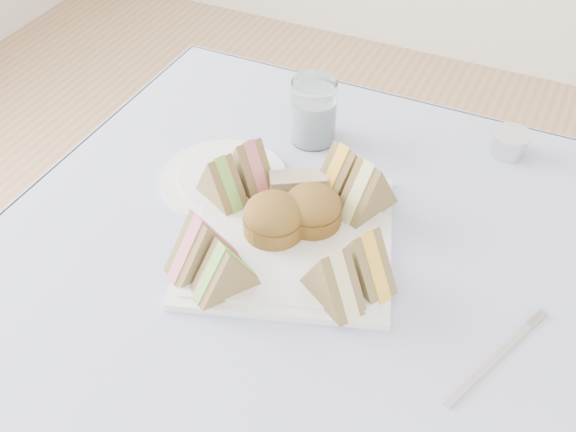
% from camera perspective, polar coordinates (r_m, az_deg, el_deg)
% --- Properties ---
extents(tablecloth, '(1.02, 1.02, 0.01)m').
position_cam_1_polar(tablecloth, '(0.94, 3.30, -7.17)').
color(tablecloth, '#A6B4E8').
rests_on(tablecloth, table).
extents(serving_plate, '(0.37, 0.37, 0.01)m').
position_cam_1_polar(serving_plate, '(1.02, -0.00, -1.84)').
color(serving_plate, white).
rests_on(serving_plate, tablecloth).
extents(sandwich_fl_a, '(0.09, 0.11, 0.09)m').
position_cam_1_polar(sandwich_fl_a, '(0.95, -6.86, -2.06)').
color(sandwich_fl_a, brown).
rests_on(sandwich_fl_a, serving_plate).
extents(sandwich_fl_b, '(0.08, 0.10, 0.08)m').
position_cam_1_polar(sandwich_fl_b, '(0.92, -5.06, -4.03)').
color(sandwich_fl_b, brown).
rests_on(sandwich_fl_b, serving_plate).
extents(sandwich_fr_a, '(0.10, 0.09, 0.08)m').
position_cam_1_polar(sandwich_fr_a, '(0.93, 6.02, -3.16)').
color(sandwich_fr_a, brown).
rests_on(sandwich_fr_a, serving_plate).
extents(sandwich_fr_b, '(0.10, 0.09, 0.08)m').
position_cam_1_polar(sandwich_fr_b, '(0.91, 3.63, -4.66)').
color(sandwich_fr_b, brown).
rests_on(sandwich_fr_b, serving_plate).
extents(sandwich_bl_a, '(0.10, 0.08, 0.08)m').
position_cam_1_polar(sandwich_bl_a, '(1.05, -5.32, 2.99)').
color(sandwich_bl_a, brown).
rests_on(sandwich_bl_a, serving_plate).
extents(sandwich_bl_b, '(0.10, 0.08, 0.08)m').
position_cam_1_polar(sandwich_bl_b, '(1.07, -3.06, 4.18)').
color(sandwich_bl_b, brown).
rests_on(sandwich_bl_b, serving_plate).
extents(sandwich_br_a, '(0.08, 0.11, 0.09)m').
position_cam_1_polar(sandwich_br_a, '(1.03, 6.29, 2.32)').
color(sandwich_br_a, brown).
rests_on(sandwich_br_a, serving_plate).
extents(sandwich_br_b, '(0.08, 0.11, 0.09)m').
position_cam_1_polar(sandwich_br_b, '(1.06, 4.38, 3.72)').
color(sandwich_br_b, brown).
rests_on(sandwich_br_b, serving_plate).
extents(scone_left, '(0.11, 0.11, 0.06)m').
position_cam_1_polar(scone_left, '(1.00, -1.14, -0.09)').
color(scone_left, brown).
rests_on(scone_left, serving_plate).
extents(scone_right, '(0.12, 0.12, 0.06)m').
position_cam_1_polar(scone_right, '(1.01, 1.93, 0.62)').
color(scone_right, brown).
rests_on(scone_right, serving_plate).
extents(pastry_slice, '(0.09, 0.07, 0.04)m').
position_cam_1_polar(pastry_slice, '(1.06, 0.81, 2.40)').
color(pastry_slice, '#D9CF85').
rests_on(pastry_slice, serving_plate).
extents(side_plate, '(0.20, 0.20, 0.01)m').
position_cam_1_polar(side_plate, '(1.12, -5.09, 2.89)').
color(side_plate, white).
rests_on(side_plate, tablecloth).
extents(water_glass, '(0.08, 0.08, 0.11)m').
position_cam_1_polar(water_glass, '(1.18, 2.03, 8.26)').
color(water_glass, white).
rests_on(water_glass, tablecloth).
extents(tea_strainer, '(0.06, 0.06, 0.04)m').
position_cam_1_polar(tea_strainer, '(1.22, 17.09, 5.42)').
color(tea_strainer, silver).
rests_on(tea_strainer, tablecloth).
extents(fork, '(0.07, 0.16, 0.00)m').
position_cam_1_polar(fork, '(0.91, 15.63, -11.21)').
color(fork, silver).
rests_on(fork, tablecloth).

